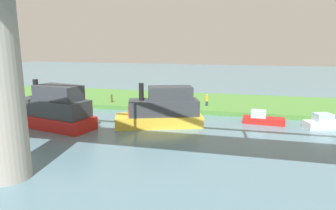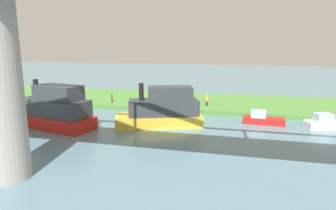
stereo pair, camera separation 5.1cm
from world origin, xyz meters
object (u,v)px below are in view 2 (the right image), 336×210
object	(u,v)px
mooring_post	(112,98)
motorboat_red	(162,110)
bridge_pylon	(0,89)
skiff_small	(327,123)
person_on_bank	(207,100)
houseboat_blue	(53,110)
riverboat_paddlewheel	(262,119)

from	to	relation	value
mooring_post	motorboat_red	xyz separation A→B (m)	(-8.55, 7.31, 0.55)
bridge_pylon	skiff_small	distance (m)	26.98
skiff_small	bridge_pylon	bearing A→B (deg)	37.59
person_on_bank	houseboat_blue	distance (m)	17.22
bridge_pylon	mooring_post	xyz separation A→B (m)	(2.74, -20.43, -4.30)
bridge_pylon	mooring_post	distance (m)	21.06
person_on_bank	houseboat_blue	size ratio (longest dim) A/B	0.15
bridge_pylon	person_on_bank	distance (m)	23.53
bridge_pylon	motorboat_red	distance (m)	14.83
bridge_pylon	person_on_bank	xyz separation A→B (m)	(-9.15, -21.28, -4.11)
bridge_pylon	person_on_bank	size ratio (longest dim) A/B	7.64
motorboat_red	mooring_post	bearing A→B (deg)	-40.53
mooring_post	person_on_bank	bearing A→B (deg)	-175.89
houseboat_blue	riverboat_paddlewheel	world-z (taller)	houseboat_blue
houseboat_blue	skiff_small	size ratio (longest dim) A/B	2.03
houseboat_blue	person_on_bank	bearing A→B (deg)	-140.03
motorboat_red	riverboat_paddlewheel	bearing A→B (deg)	-160.86
person_on_bank	skiff_small	distance (m)	12.95
person_on_bank	mooring_post	size ratio (longest dim) A/B	1.37
houseboat_blue	bridge_pylon	bearing A→B (deg)	111.58
skiff_small	motorboat_red	world-z (taller)	motorboat_red
skiff_small	motorboat_red	distance (m)	15.57
skiff_small	motorboat_red	bearing A→B (deg)	11.42
bridge_pylon	houseboat_blue	world-z (taller)	bridge_pylon
skiff_small	houseboat_blue	bearing A→B (deg)	13.39
motorboat_red	riverboat_paddlewheel	size ratio (longest dim) A/B	2.13
houseboat_blue	mooring_post	bearing A→B (deg)	-97.27
bridge_pylon	houseboat_blue	size ratio (longest dim) A/B	1.16
motorboat_red	riverboat_paddlewheel	distance (m)	10.07
mooring_post	skiff_small	distance (m)	24.16
mooring_post	motorboat_red	world-z (taller)	motorboat_red
bridge_pylon	motorboat_red	world-z (taller)	bridge_pylon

